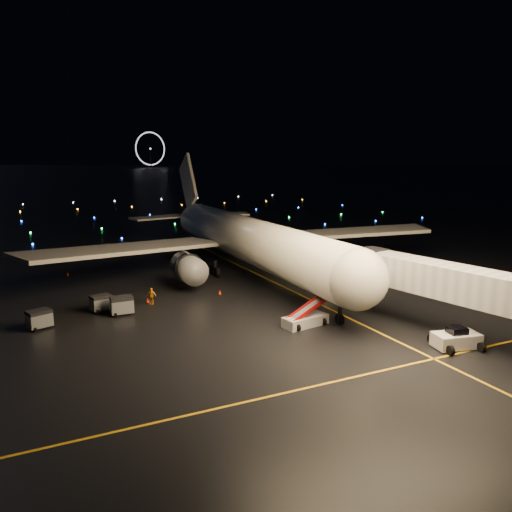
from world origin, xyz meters
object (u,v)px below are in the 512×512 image
object	(u,v)px
pushback_tug	(456,337)
crew_c	(151,296)
baggage_cart_0	(122,306)
baggage_cart_1	(101,303)
airliner	(238,213)
belt_loader	(305,310)
baggage_cart_3	(39,319)

from	to	relation	value
pushback_tug	crew_c	size ratio (longest dim) A/B	2.04
pushback_tug	baggage_cart_0	world-z (taller)	baggage_cart_0
crew_c	baggage_cart_1	distance (m)	5.43
airliner	baggage_cart_1	size ratio (longest dim) A/B	28.95
pushback_tug	belt_loader	distance (m)	13.58
pushback_tug	crew_c	world-z (taller)	crew_c
pushback_tug	baggage_cart_0	size ratio (longest dim) A/B	1.73
belt_loader	baggage_cart_0	xyz separation A→B (m)	(-15.29, 11.24, -0.65)
baggage_cart_0	belt_loader	bearing A→B (deg)	-36.09
pushback_tug	belt_loader	size ratio (longest dim) A/B	0.58
belt_loader	baggage_cart_3	distance (m)	25.36
pushback_tug	baggage_cart_1	world-z (taller)	pushback_tug
baggage_cart_0	baggage_cart_1	size ratio (longest dim) A/B	1.10
baggage_cart_3	crew_c	bearing A→B (deg)	-4.68
crew_c	baggage_cart_3	world-z (taller)	crew_c
airliner	pushback_tug	xyz separation A→B (m)	(4.98, -34.85, -7.42)
baggage_cart_1	baggage_cart_0	bearing A→B (deg)	-63.90
pushback_tug	belt_loader	xyz separation A→B (m)	(-8.68, 10.42, 0.68)
baggage_cart_1	baggage_cart_3	size ratio (longest dim) A/B	0.97
crew_c	baggage_cart_0	size ratio (longest dim) A/B	0.85
airliner	baggage_cart_3	size ratio (longest dim) A/B	27.98
crew_c	baggage_cart_3	bearing A→B (deg)	-127.83
pushback_tug	belt_loader	bearing A→B (deg)	141.90
airliner	baggage_cart_1	world-z (taller)	airliner
pushback_tug	crew_c	distance (m)	31.40
pushback_tug	baggage_cart_1	distance (m)	35.03
baggage_cart_1	belt_loader	bearing A→B (deg)	-52.02
airliner	baggage_cart_0	bearing A→B (deg)	-144.23
baggage_cart_1	baggage_cart_3	world-z (taller)	baggage_cart_3
baggage_cart_1	baggage_cart_3	distance (m)	6.85
baggage_cart_3	baggage_cart_0	bearing A→B (deg)	-13.44
airliner	crew_c	world-z (taller)	airliner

